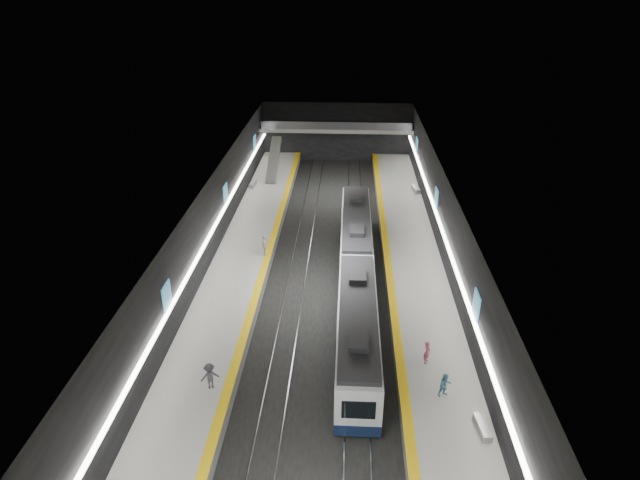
# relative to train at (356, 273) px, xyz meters

# --- Properties ---
(ground) EXTENTS (70.00, 70.00, 0.00)m
(ground) POSITION_rel_train_xyz_m (-2.50, 0.00, -2.20)
(ground) COLOR black
(ground) RESTS_ON ground
(ceiling) EXTENTS (20.00, 70.00, 0.04)m
(ceiling) POSITION_rel_train_xyz_m (-2.50, 0.00, 5.80)
(ceiling) COLOR beige
(ceiling) RESTS_ON wall_left
(wall_left) EXTENTS (0.04, 70.00, 8.00)m
(wall_left) POSITION_rel_train_xyz_m (-12.50, 0.00, 1.80)
(wall_left) COLOR black
(wall_left) RESTS_ON ground
(wall_right) EXTENTS (0.04, 70.00, 8.00)m
(wall_right) POSITION_rel_train_xyz_m (7.50, 0.00, 1.80)
(wall_right) COLOR black
(wall_right) RESTS_ON ground
(wall_back) EXTENTS (20.00, 0.04, 8.00)m
(wall_back) POSITION_rel_train_xyz_m (-2.50, 35.00, 1.80)
(wall_back) COLOR black
(wall_back) RESTS_ON ground
(platform_left) EXTENTS (5.00, 70.00, 1.00)m
(platform_left) POSITION_rel_train_xyz_m (-10.00, 0.00, -1.70)
(platform_left) COLOR slate
(platform_left) RESTS_ON ground
(tile_surface_left) EXTENTS (5.00, 70.00, 0.02)m
(tile_surface_left) POSITION_rel_train_xyz_m (-10.00, 0.00, -1.19)
(tile_surface_left) COLOR #A9A9A4
(tile_surface_left) RESTS_ON platform_left
(tactile_strip_left) EXTENTS (0.60, 70.00, 0.02)m
(tactile_strip_left) POSITION_rel_train_xyz_m (-7.80, 0.00, -1.18)
(tactile_strip_left) COLOR yellow
(tactile_strip_left) RESTS_ON platform_left
(platform_right) EXTENTS (5.00, 70.00, 1.00)m
(platform_right) POSITION_rel_train_xyz_m (5.00, 0.00, -1.70)
(platform_right) COLOR slate
(platform_right) RESTS_ON ground
(tile_surface_right) EXTENTS (5.00, 70.00, 0.02)m
(tile_surface_right) POSITION_rel_train_xyz_m (5.00, 0.00, -1.19)
(tile_surface_right) COLOR #A9A9A4
(tile_surface_right) RESTS_ON platform_right
(tactile_strip_right) EXTENTS (0.60, 70.00, 0.02)m
(tactile_strip_right) POSITION_rel_train_xyz_m (2.80, 0.00, -1.18)
(tactile_strip_right) COLOR yellow
(tactile_strip_right) RESTS_ON platform_right
(rails) EXTENTS (6.52, 70.00, 0.12)m
(rails) POSITION_rel_train_xyz_m (-2.50, 0.00, -2.14)
(rails) COLOR gray
(rails) RESTS_ON ground
(train) EXTENTS (2.69, 30.05, 3.60)m
(train) POSITION_rel_train_xyz_m (0.00, 0.00, 0.00)
(train) COLOR #0F1C39
(train) RESTS_ON ground
(ad_posters) EXTENTS (19.94, 53.50, 2.20)m
(ad_posters) POSITION_rel_train_xyz_m (-2.50, 1.00, 2.30)
(ad_posters) COLOR teal
(ad_posters) RESTS_ON wall_left
(cove_light_left) EXTENTS (0.25, 68.60, 0.12)m
(cove_light_left) POSITION_rel_train_xyz_m (-12.30, 0.00, 1.60)
(cove_light_left) COLOR white
(cove_light_left) RESTS_ON wall_left
(cove_light_right) EXTENTS (0.25, 68.60, 0.12)m
(cove_light_right) POSITION_rel_train_xyz_m (7.30, 0.00, 1.60)
(cove_light_right) COLOR white
(cove_light_right) RESTS_ON wall_right
(mezzanine_bridge) EXTENTS (20.00, 3.00, 1.50)m
(mezzanine_bridge) POSITION_rel_train_xyz_m (-2.50, 32.93, 2.84)
(mezzanine_bridge) COLOR gray
(mezzanine_bridge) RESTS_ON wall_left
(escalator) EXTENTS (1.20, 7.50, 3.92)m
(escalator) POSITION_rel_train_xyz_m (-10.00, 26.00, 0.70)
(escalator) COLOR #99999E
(escalator) RESTS_ON platform_left
(bench_left_far) EXTENTS (0.70, 1.98, 0.47)m
(bench_left_far) POSITION_rel_train_xyz_m (-12.00, 21.83, -0.96)
(bench_left_far) COLOR #99999E
(bench_left_far) RESTS_ON platform_left
(bench_right_near) EXTENTS (0.72, 1.88, 0.45)m
(bench_right_near) POSITION_rel_train_xyz_m (6.82, -14.79, -0.97)
(bench_right_near) COLOR #99999E
(bench_right_near) RESTS_ON platform_right
(bench_right_far) EXTENTS (0.87, 2.10, 0.50)m
(bench_right_far) POSITION_rel_train_xyz_m (7.00, 21.11, -0.95)
(bench_right_far) COLOR #99999E
(bench_right_far) RESTS_ON platform_right
(passenger_right_a) EXTENTS (0.56, 0.67, 1.57)m
(passenger_right_a) POSITION_rel_train_xyz_m (4.44, -9.18, -0.41)
(passenger_right_a) COLOR #B5435A
(passenger_right_a) RESTS_ON platform_right
(passenger_right_b) EXTENTS (0.94, 0.85, 1.57)m
(passenger_right_b) POSITION_rel_train_xyz_m (5.14, -12.17, -0.41)
(passenger_right_b) COLOR teal
(passenger_right_b) RESTS_ON platform_right
(passenger_left_a) EXTENTS (0.49, 1.16, 1.97)m
(passenger_left_a) POSITION_rel_train_xyz_m (-8.05, 4.72, -0.21)
(passenger_left_a) COLOR silver
(passenger_left_a) RESTS_ON platform_left
(passenger_left_b) EXTENTS (1.30, 1.05, 1.75)m
(passenger_left_b) POSITION_rel_train_xyz_m (-8.84, -12.23, -0.32)
(passenger_left_b) COLOR #45454D
(passenger_left_b) RESTS_ON platform_left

